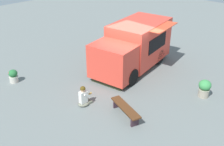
{
  "coord_description": "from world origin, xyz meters",
  "views": [
    {
      "loc": [
        8.27,
        -9.68,
        6.67
      ],
      "look_at": [
        0.4,
        -1.65,
        0.82
      ],
      "focal_mm": 42.66,
      "sensor_mm": 36.0,
      "label": 1
    }
  ],
  "objects_px": {
    "person_customer": "(84,97)",
    "plaza_bench": "(125,109)",
    "planter_flowering_far": "(205,88)",
    "food_truck": "(133,48)",
    "planter_flowering_near": "(13,76)"
  },
  "relations": [
    {
      "from": "planter_flowering_near",
      "to": "plaza_bench",
      "type": "bearing_deg",
      "value": 16.96
    },
    {
      "from": "person_customer",
      "to": "planter_flowering_far",
      "type": "distance_m",
      "value": 5.51
    },
    {
      "from": "food_truck",
      "to": "plaza_bench",
      "type": "distance_m",
      "value": 4.72
    },
    {
      "from": "planter_flowering_near",
      "to": "planter_flowering_far",
      "type": "height_order",
      "value": "planter_flowering_far"
    },
    {
      "from": "person_customer",
      "to": "plaza_bench",
      "type": "distance_m",
      "value": 1.96
    },
    {
      "from": "food_truck",
      "to": "plaza_bench",
      "type": "height_order",
      "value": "food_truck"
    },
    {
      "from": "food_truck",
      "to": "planter_flowering_far",
      "type": "height_order",
      "value": "food_truck"
    },
    {
      "from": "person_customer",
      "to": "food_truck",
      "type": "bearing_deg",
      "value": 102.0
    },
    {
      "from": "planter_flowering_near",
      "to": "food_truck",
      "type": "bearing_deg",
      "value": 60.04
    },
    {
      "from": "person_customer",
      "to": "plaza_bench",
      "type": "bearing_deg",
      "value": 19.55
    },
    {
      "from": "food_truck",
      "to": "plaza_bench",
      "type": "xyz_separation_m",
      "value": [
        2.78,
        -3.72,
        -0.84
      ]
    },
    {
      "from": "planter_flowering_near",
      "to": "plaza_bench",
      "type": "height_order",
      "value": "planter_flowering_near"
    },
    {
      "from": "planter_flowering_far",
      "to": "plaza_bench",
      "type": "bearing_deg",
      "value": -113.35
    },
    {
      "from": "planter_flowering_near",
      "to": "planter_flowering_far",
      "type": "xyz_separation_m",
      "value": [
        7.55,
        5.48,
        0.1
      ]
    },
    {
      "from": "person_customer",
      "to": "planter_flowering_near",
      "type": "xyz_separation_m",
      "value": [
        -4.13,
        -1.17,
        -0.03
      ]
    }
  ]
}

